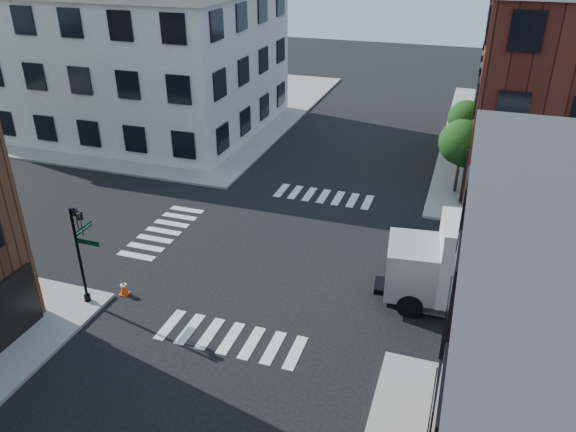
# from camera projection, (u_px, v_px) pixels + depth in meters

# --- Properties ---
(ground) EXTENTS (120.00, 120.00, 0.00)m
(ground) POSITION_uv_depth(u_px,v_px,m) (287.00, 252.00, 28.15)
(ground) COLOR black
(ground) RESTS_ON ground
(sidewalk_nw) EXTENTS (30.00, 30.00, 0.15)m
(sidewalk_nw) POSITION_uv_depth(u_px,v_px,m) (144.00, 104.00, 51.77)
(sidewalk_nw) COLOR gray
(sidewalk_nw) RESTS_ON ground
(building_nw) EXTENTS (22.00, 16.00, 11.00)m
(building_nw) POSITION_uv_depth(u_px,v_px,m) (124.00, 56.00, 44.51)
(building_nw) COLOR beige
(building_nw) RESTS_ON ground
(tree_near) EXTENTS (2.69, 2.69, 4.49)m
(tree_near) POSITION_uv_depth(u_px,v_px,m) (462.00, 145.00, 32.99)
(tree_near) COLOR black
(tree_near) RESTS_ON ground
(tree_far) EXTENTS (2.43, 2.43, 4.07)m
(tree_far) POSITION_uv_depth(u_px,v_px,m) (467.00, 120.00, 38.18)
(tree_far) COLOR black
(tree_far) RESTS_ON ground
(signal_pole) EXTENTS (1.29, 1.24, 4.60)m
(signal_pole) POSITION_uv_depth(u_px,v_px,m) (81.00, 245.00, 23.11)
(signal_pole) COLOR black
(signal_pole) RESTS_ON ground
(box_truck) EXTENTS (9.06, 3.61, 4.01)m
(box_truck) POSITION_uv_depth(u_px,v_px,m) (499.00, 268.00, 22.97)
(box_truck) COLOR silver
(box_truck) RESTS_ON ground
(traffic_cone) EXTENTS (0.41, 0.41, 0.73)m
(traffic_cone) POSITION_uv_depth(u_px,v_px,m) (124.00, 287.00, 24.79)
(traffic_cone) COLOR #F8490B
(traffic_cone) RESTS_ON ground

